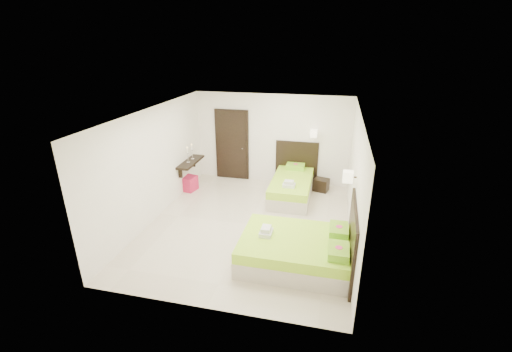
% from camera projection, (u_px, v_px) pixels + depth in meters
% --- Properties ---
extents(floor, '(5.50, 5.50, 0.00)m').
position_uv_depth(floor, '(249.00, 224.00, 7.93)').
color(floor, beige).
rests_on(floor, ground).
extents(bed_single, '(1.23, 2.05, 1.69)m').
position_uv_depth(bed_single, '(292.00, 185.00, 9.29)').
color(bed_single, '#BFB6A3').
rests_on(bed_single, ground).
extents(bed_double, '(2.07, 1.76, 1.70)m').
position_uv_depth(bed_double, '(300.00, 249.00, 6.45)').
color(bed_double, '#BFB6A3').
rests_on(bed_double, ground).
extents(nightstand, '(0.47, 0.44, 0.35)m').
position_uv_depth(nightstand, '(321.00, 185.00, 9.66)').
color(nightstand, black).
rests_on(nightstand, ground).
extents(ottoman, '(0.49, 0.49, 0.41)m').
position_uv_depth(ottoman, '(189.00, 183.00, 9.69)').
color(ottoman, '#AE173E').
rests_on(ottoman, ground).
extents(door, '(1.02, 0.15, 2.14)m').
position_uv_depth(door, '(232.00, 145.00, 10.24)').
color(door, black).
rests_on(door, ground).
extents(console_shelf, '(0.35, 1.20, 0.78)m').
position_uv_depth(console_shelf, '(190.00, 162.00, 9.52)').
color(console_shelf, black).
rests_on(console_shelf, ground).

